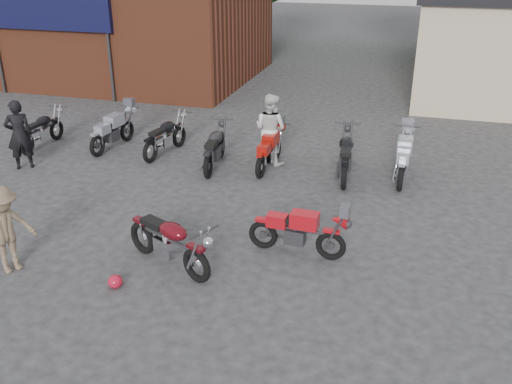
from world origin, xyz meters
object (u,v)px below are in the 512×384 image
(vintage_motorcycle, at_px, (169,239))
(person_dark, at_px, (19,135))
(row_bike_6, at_px, (404,156))
(row_bike_0, at_px, (42,128))
(sportbike, at_px, (299,229))
(person_tan, at_px, (5,230))
(row_bike_3, at_px, (215,146))
(row_bike_4, at_px, (269,148))
(row_bike_2, at_px, (165,135))
(helmet, at_px, (115,282))
(person_light, at_px, (270,129))
(row_bike_1, at_px, (113,129))
(row_bike_5, at_px, (346,153))

(vintage_motorcycle, bearing_deg, person_dark, 174.03)
(vintage_motorcycle, distance_m, row_bike_6, 6.51)
(person_dark, height_order, row_bike_0, person_dark)
(sportbike, xyz_separation_m, person_tan, (-4.71, -1.93, 0.28))
(person_tan, height_order, row_bike_0, person_tan)
(vintage_motorcycle, relative_size, row_bike_6, 0.99)
(row_bike_3, bearing_deg, row_bike_4, -84.11)
(row_bike_2, height_order, row_bike_4, row_bike_2)
(row_bike_6, bearing_deg, helmet, 145.44)
(vintage_motorcycle, height_order, helmet, vintage_motorcycle)
(person_light, height_order, row_bike_1, person_light)
(helmet, height_order, row_bike_2, row_bike_2)
(helmet, height_order, person_tan, person_tan)
(sportbike, height_order, row_bike_5, row_bike_5)
(vintage_motorcycle, relative_size, helmet, 8.05)
(row_bike_4, bearing_deg, row_bike_2, 88.19)
(row_bike_4, bearing_deg, sportbike, -155.39)
(row_bike_2, xyz_separation_m, row_bike_3, (1.59, -0.54, 0.02))
(person_tan, distance_m, row_bike_1, 6.38)
(helmet, bearing_deg, row_bike_6, 54.89)
(person_light, height_order, row_bike_6, person_light)
(person_tan, bearing_deg, row_bike_2, 29.23)
(row_bike_3, distance_m, row_bike_6, 4.64)
(vintage_motorcycle, xyz_separation_m, sportbike, (2.06, 1.09, -0.07))
(row_bike_0, bearing_deg, row_bike_4, -87.15)
(person_tan, height_order, row_bike_1, person_tan)
(row_bike_2, relative_size, row_bike_5, 0.91)
(row_bike_6, bearing_deg, row_bike_0, 92.84)
(sportbike, height_order, person_dark, person_dark)
(helmet, distance_m, row_bike_0, 7.93)
(helmet, relative_size, row_bike_5, 0.12)
(vintage_motorcycle, relative_size, person_light, 1.11)
(person_light, distance_m, row_bike_3, 1.48)
(helmet, bearing_deg, person_tan, 179.94)
(row_bike_1, height_order, row_bike_6, row_bike_6)
(vintage_motorcycle, bearing_deg, row_bike_0, 166.29)
(vintage_motorcycle, xyz_separation_m, person_tan, (-2.65, -0.84, 0.21))
(helmet, height_order, row_bike_4, row_bike_4)
(row_bike_1, height_order, row_bike_3, row_bike_3)
(sportbike, relative_size, row_bike_0, 0.97)
(vintage_motorcycle, height_order, row_bike_6, row_bike_6)
(person_dark, distance_m, row_bike_4, 6.23)
(sportbike, xyz_separation_m, helmet, (-2.69, -1.93, -0.40))
(row_bike_0, height_order, row_bike_1, row_bike_1)
(person_light, xyz_separation_m, row_bike_0, (-6.40, -0.55, -0.38))
(sportbike, bearing_deg, person_light, 114.13)
(sportbike, xyz_separation_m, row_bike_0, (-8.10, 3.87, 0.02))
(person_tan, height_order, row_bike_2, person_tan)
(vintage_motorcycle, bearing_deg, row_bike_5, 90.77)
(person_light, distance_m, row_bike_5, 2.06)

